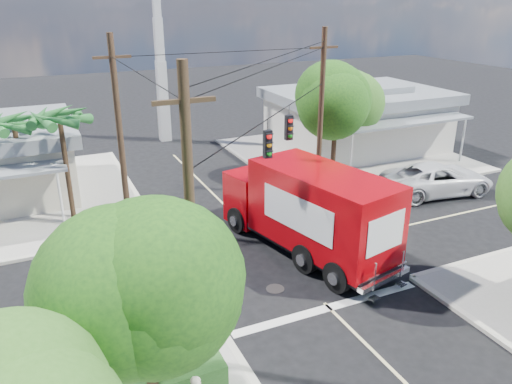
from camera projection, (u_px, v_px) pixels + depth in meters
ground at (275, 255)px, 21.47m from camera, size 120.00×120.00×0.00m
sidewalk_ne at (345, 155)px, 34.86m from camera, size 14.12×14.12×0.14m
sidewalk_nw at (1, 205)px, 26.47m from camera, size 14.12×14.12×0.14m
road_markings at (291, 271)px, 20.22m from camera, size 32.00×32.00×0.01m
building_ne at (357, 118)px, 35.58m from camera, size 11.80×10.20×4.50m
radio_tower at (161, 66)px, 36.55m from camera, size 0.80×0.80×17.00m
tree_sw_front at (145, 296)px, 10.80m from camera, size 3.88×3.78×6.03m
tree_ne_front at (337, 103)px, 28.23m from camera, size 4.21×4.14×6.66m
tree_ne_back at (352, 102)px, 31.31m from camera, size 3.77×3.66×5.82m
palm_nw_front at (60, 120)px, 23.09m from camera, size 3.01×3.08×5.59m
palm_nw_back at (14, 125)px, 23.72m from camera, size 3.01×3.08×5.19m
utility_poles at (225, 145)px, 20.51m from camera, size 12.00×10.68×9.00m
picket_fence at (110, 381)px, 13.47m from camera, size 5.94×0.06×1.00m
vending_boxes at (328, 175)px, 28.98m from camera, size 1.90×0.50×1.10m
delivery_truck at (308, 210)px, 21.09m from camera, size 4.58×9.32×3.88m
parked_car at (438, 179)px, 27.91m from camera, size 6.58×3.73×1.73m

